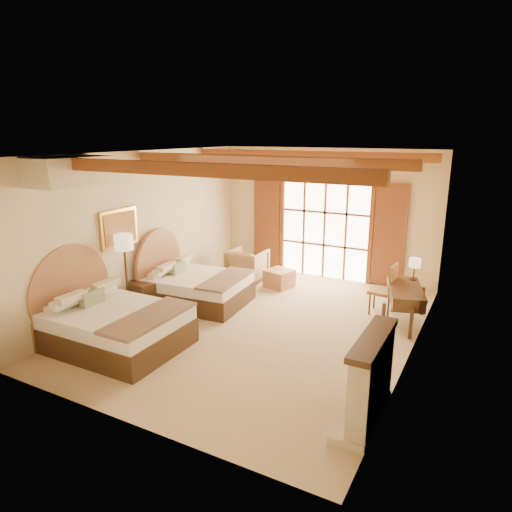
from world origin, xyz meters
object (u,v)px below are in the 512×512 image
Objects in this scene: nightstand at (146,296)px; bed_far at (192,284)px; bed_near at (109,321)px; armchair at (247,265)px; desk at (404,304)px.

bed_far is at bearing 69.20° from nightstand.
bed_near is at bearing -95.55° from bed_far.
bed_far is 1.90m from armchair.
bed_far is 1.47× the size of desk.
bed_far is at bearing 78.85° from armchair.
bed_far is 3.59× the size of nightstand.
armchair is (0.32, 1.87, -0.01)m from bed_far.
armchair is 4.05m from desk.
bed_far is at bearing 175.80° from desk.
bed_far is 1.01m from nightstand.
bed_far reaches higher than desk.
nightstand is 5.15m from desk.
bed_near is 2.56× the size of armchair.
armchair is (0.34, 4.23, -0.05)m from bed_near.
armchair is at bearing 150.06° from desk.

